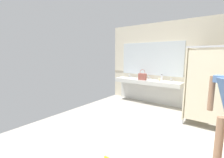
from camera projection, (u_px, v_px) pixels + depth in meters
wall_back at (202, 65)px, 4.75m from camera, size 6.45×0.12×2.83m
wall_back_tile_band at (200, 77)px, 4.75m from camera, size 6.45×0.01×0.06m
vanity_counter at (147, 86)px, 5.63m from camera, size 2.39×0.53×0.96m
mirror_panel at (150, 59)px, 5.64m from camera, size 2.29×0.02×1.17m
handbag at (142, 76)px, 5.47m from camera, size 0.27×0.13×0.37m
soap_dispenser at (162, 78)px, 5.35m from camera, size 0.07×0.07×0.22m
paper_cup at (159, 80)px, 5.17m from camera, size 0.07×0.07×0.10m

